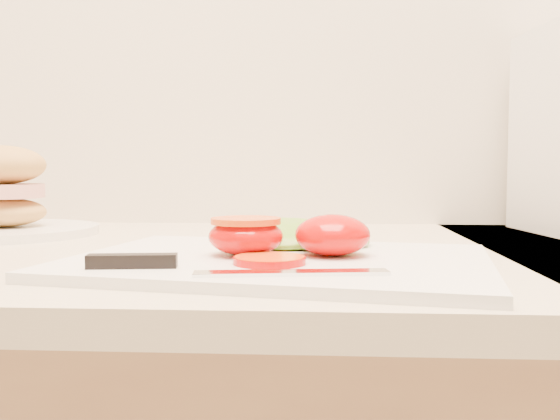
{
  "coord_description": "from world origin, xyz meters",
  "views": [
    {
      "loc": [
        -0.03,
        0.94,
        1.03
      ],
      "look_at": [
        -0.07,
        1.55,
        0.99
      ],
      "focal_mm": 40.0,
      "sensor_mm": 36.0,
      "label": 1
    }
  ],
  "objects": [
    {
      "name": "tomato_half_cut",
      "position": [
        -0.1,
        1.55,
        0.96
      ],
      "size": [
        0.07,
        0.07,
        0.04
      ],
      "color": "#CA0103",
      "rests_on": "cutting_board"
    },
    {
      "name": "sandwich_plate",
      "position": [
        -0.48,
        1.8,
        0.98
      ],
      "size": [
        0.26,
        0.26,
        0.13
      ],
      "rotation": [
        0.0,
        0.0,
        -0.11
      ],
      "color": "white",
      "rests_on": "counter"
    },
    {
      "name": "lettuce_leaf_0",
      "position": [
        -0.07,
        1.62,
        0.95
      ],
      "size": [
        0.16,
        0.14,
        0.03
      ],
      "primitive_type": "ellipsoid",
      "rotation": [
        0.0,
        0.0,
        -0.42
      ],
      "color": "#569F2A",
      "rests_on": "cutting_board"
    },
    {
      "name": "lettuce_leaf_1",
      "position": [
        -0.02,
        1.62,
        0.95
      ],
      "size": [
        0.12,
        0.1,
        0.02
      ],
      "primitive_type": "ellipsoid",
      "rotation": [
        0.0,
        0.0,
        0.32
      ],
      "color": "#569F2A",
      "rests_on": "cutting_board"
    },
    {
      "name": "cutting_board",
      "position": [
        -0.07,
        1.54,
        0.94
      ],
      "size": [
        0.44,
        0.35,
        0.01
      ],
      "primitive_type": "cube",
      "rotation": [
        0.0,
        0.0,
        -0.18
      ],
      "color": "white",
      "rests_on": "counter"
    },
    {
      "name": "knife",
      "position": [
        -0.14,
        1.45,
        0.94
      ],
      "size": [
        0.26,
        0.06,
        0.01
      ],
      "rotation": [
        0.0,
        0.0,
        0.13
      ],
      "color": "silver",
      "rests_on": "cutting_board"
    },
    {
      "name": "tomato_slice_0",
      "position": [
        -0.07,
        1.49,
        0.94
      ],
      "size": [
        0.06,
        0.06,
        0.01
      ],
      "primitive_type": "cylinder",
      "color": "#F75A1C",
      "rests_on": "cutting_board"
    },
    {
      "name": "tomato_half_dome",
      "position": [
        -0.02,
        1.55,
        0.96
      ],
      "size": [
        0.07,
        0.07,
        0.04
      ],
      "primitive_type": "ellipsoid",
      "color": "#CA0103",
      "rests_on": "cutting_board"
    }
  ]
}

